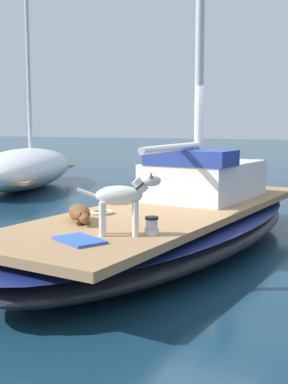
# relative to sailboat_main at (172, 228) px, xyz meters

# --- Properties ---
(ground_plane) EXTENTS (120.00, 120.00, 0.00)m
(ground_plane) POSITION_rel_sailboat_main_xyz_m (0.00, 0.00, -0.34)
(ground_plane) COLOR #143347
(sailboat_main) EXTENTS (3.33, 7.48, 0.66)m
(sailboat_main) POSITION_rel_sailboat_main_xyz_m (0.00, 0.00, 0.00)
(sailboat_main) COLOR black
(sailboat_main) RESTS_ON ground
(cabin_house) EXTENTS (1.64, 2.37, 0.84)m
(cabin_house) POSITION_rel_sailboat_main_xyz_m (0.14, 1.11, 0.67)
(cabin_house) COLOR silver
(cabin_house) RESTS_ON sailboat_main
(dog_brown) EXTENTS (0.69, 0.77, 0.22)m
(dog_brown) POSITION_rel_sailboat_main_xyz_m (-0.64, -1.55, 0.43)
(dog_brown) COLOR brown
(dog_brown) RESTS_ON sailboat_main
(dog_white) EXTENTS (0.89, 0.46, 0.70)m
(dog_white) POSITION_rel_sailboat_main_xyz_m (0.21, -2.02, 0.75)
(dog_white) COLOR silver
(dog_white) RESTS_ON sailboat_main
(deck_winch) EXTENTS (0.16, 0.16, 0.21)m
(deck_winch) POSITION_rel_sailboat_main_xyz_m (0.50, -1.89, 0.42)
(deck_winch) COLOR #B7B7BC
(deck_winch) RESTS_ON sailboat_main
(coiled_rope) EXTENTS (0.32, 0.32, 0.04)m
(coiled_rope) POSITION_rel_sailboat_main_xyz_m (-0.67, -0.92, 0.35)
(coiled_rope) COLOR beige
(coiled_rope) RESTS_ON sailboat_main
(deck_towel) EXTENTS (0.66, 0.58, 0.03)m
(deck_towel) POSITION_rel_sailboat_main_xyz_m (-0.07, -2.49, 0.34)
(deck_towel) COLOR blue
(deck_towel) RESTS_ON sailboat_main
(moored_boat_port_side) EXTENTS (4.52, 6.94, 7.40)m
(moored_boat_port_side) POSITION_rel_sailboat_main_xyz_m (-6.85, 5.33, 0.28)
(moored_boat_port_side) COLOR white
(moored_boat_port_side) RESTS_ON ground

